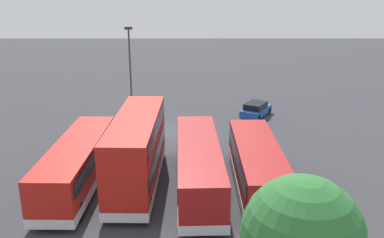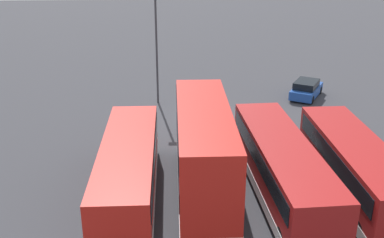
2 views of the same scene
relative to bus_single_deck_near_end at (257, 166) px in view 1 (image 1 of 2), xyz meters
The scene contains 8 objects.
ground_plane 12.51m from the bus_single_deck_near_end, 62.95° to the right, with size 140.00×140.00×0.00m, color #38383D.
bus_single_deck_near_end is the anchor object (origin of this frame).
bus_single_deck_second 3.60m from the bus_single_deck_near_end, ahead, with size 2.95×11.60×2.95m.
bus_double_decker_third 7.50m from the bus_single_deck_near_end, ahead, with size 2.85×10.21×4.55m.
bus_single_deck_fourth 11.14m from the bus_single_deck_near_end, ahead, with size 2.80×11.00×2.95m.
car_hatchback_silver 15.62m from the bus_single_deck_near_end, 98.53° to the right, with size 3.58×4.31×1.43m.
lamp_post_tall 18.17m from the bus_single_deck_near_end, 56.99° to the right, with size 0.70×0.30×8.67m.
tree_leftmost 12.46m from the bus_single_deck_near_end, 86.88° to the left, with size 3.81×3.81×6.65m.
Camera 1 is at (-1.57, 34.00, 12.00)m, focal length 38.33 mm.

